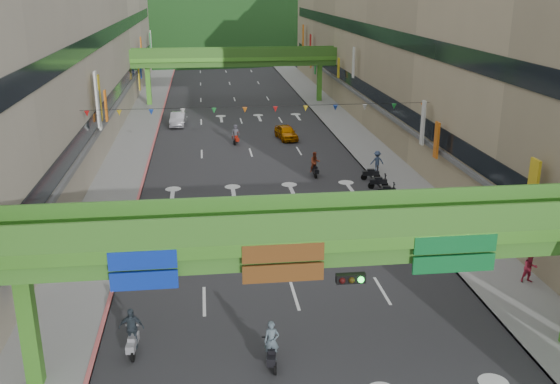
{
  "coord_description": "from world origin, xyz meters",
  "views": [
    {
      "loc": [
        -4.15,
        -15.56,
        14.86
      ],
      "look_at": [
        0.0,
        18.0,
        3.5
      ],
      "focal_mm": 40.0,
      "sensor_mm": 36.0,
      "label": 1
    }
  ],
  "objects_px": {
    "scooter_rider_near": "(272,346)",
    "car_yellow": "(286,132)",
    "pedestrian_red": "(530,271)",
    "scooter_rider_mid": "(315,164)",
    "overpass_near": "(346,254)",
    "car_silver": "(178,119)"
  },
  "relations": [
    {
      "from": "car_silver",
      "to": "car_yellow",
      "type": "height_order",
      "value": "car_silver"
    },
    {
      "from": "overpass_near",
      "to": "pedestrian_red",
      "type": "xyz_separation_m",
      "value": [
        11.27,
        6.39,
        -4.41
      ]
    },
    {
      "from": "overpass_near",
      "to": "car_silver",
      "type": "relative_size",
      "value": 6.37
    },
    {
      "from": "car_silver",
      "to": "car_yellow",
      "type": "bearing_deg",
      "value": -31.87
    },
    {
      "from": "scooter_rider_near",
      "to": "scooter_rider_mid",
      "type": "bearing_deg",
      "value": 76.13
    },
    {
      "from": "scooter_rider_mid",
      "to": "pedestrian_red",
      "type": "bearing_deg",
      "value": -69.24
    },
    {
      "from": "car_silver",
      "to": "pedestrian_red",
      "type": "bearing_deg",
      "value": -61.44
    },
    {
      "from": "scooter_rider_near",
      "to": "car_yellow",
      "type": "relative_size",
      "value": 0.5
    },
    {
      "from": "scooter_rider_mid",
      "to": "car_yellow",
      "type": "height_order",
      "value": "scooter_rider_mid"
    },
    {
      "from": "scooter_rider_near",
      "to": "scooter_rider_mid",
      "type": "height_order",
      "value": "scooter_rider_near"
    },
    {
      "from": "scooter_rider_near",
      "to": "car_silver",
      "type": "xyz_separation_m",
      "value": [
        -5.2,
        46.29,
        -0.23
      ]
    },
    {
      "from": "car_silver",
      "to": "scooter_rider_mid",
      "type": "bearing_deg",
      "value": -57.32
    },
    {
      "from": "overpass_near",
      "to": "scooter_rider_near",
      "type": "xyz_separation_m",
      "value": [
        -2.74,
        0.78,
        -4.25
      ]
    },
    {
      "from": "scooter_rider_near",
      "to": "car_yellow",
      "type": "bearing_deg",
      "value": 81.55
    },
    {
      "from": "scooter_rider_near",
      "to": "car_silver",
      "type": "bearing_deg",
      "value": 96.41
    },
    {
      "from": "scooter_rider_near",
      "to": "car_silver",
      "type": "height_order",
      "value": "scooter_rider_near"
    },
    {
      "from": "scooter_rider_mid",
      "to": "car_yellow",
      "type": "xyz_separation_m",
      "value": [
        -0.63,
        12.82,
        -0.35
      ]
    },
    {
      "from": "pedestrian_red",
      "to": "scooter_rider_near",
      "type": "bearing_deg",
      "value": -154.96
    },
    {
      "from": "car_yellow",
      "to": "pedestrian_red",
      "type": "xyz_separation_m",
      "value": [
        8.27,
        -32.98,
        0.09
      ]
    },
    {
      "from": "car_yellow",
      "to": "scooter_rider_mid",
      "type": "bearing_deg",
      "value": -95.68
    },
    {
      "from": "scooter_rider_mid",
      "to": "car_yellow",
      "type": "relative_size",
      "value": 0.49
    },
    {
      "from": "overpass_near",
      "to": "car_yellow",
      "type": "distance_m",
      "value": 39.74
    }
  ]
}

